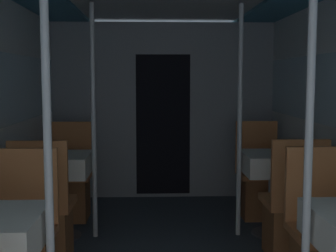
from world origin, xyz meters
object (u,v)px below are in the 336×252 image
(support_pole_left_0, at_px, (48,158))
(chair_left_far_1, at_px, (70,189))
(chair_left_near_1, at_px, (45,224))
(support_pole_right_0, at_px, (308,156))
(dining_table_left_1, at_px, (58,169))
(dining_table_right_1, at_px, (274,168))
(chair_right_near_1, at_px, (292,221))
(support_pole_right_1, at_px, (240,122))
(support_pole_left_1, at_px, (94,122))
(chair_right_far_1, at_px, (259,188))

(support_pole_left_0, xyz_separation_m, chair_left_far_1, (-0.32, 2.40, -0.74))
(chair_left_near_1, height_order, support_pole_right_0, support_pole_right_0)
(support_pole_right_0, bearing_deg, chair_left_far_1, 124.10)
(dining_table_left_1, distance_m, dining_table_right_1, 1.94)
(support_pole_right_0, xyz_separation_m, chair_right_near_1, (0.32, 1.28, -0.74))
(dining_table_right_1, xyz_separation_m, chair_right_near_1, (0.00, -0.56, -0.32))
(chair_left_near_1, height_order, support_pole_right_1, support_pole_right_1)
(support_pole_left_1, distance_m, dining_table_right_1, 1.68)
(support_pole_left_0, bearing_deg, support_pole_left_1, 90.00)
(support_pole_left_0, xyz_separation_m, dining_table_left_1, (-0.32, 1.84, -0.42))
(chair_right_far_1, height_order, support_pole_right_1, support_pole_right_1)
(chair_left_far_1, distance_m, support_pole_right_1, 1.87)
(chair_right_far_1, relative_size, support_pole_right_1, 0.47)
(chair_right_far_1, bearing_deg, chair_left_far_1, 0.00)
(support_pole_left_0, height_order, support_pole_right_1, same)
(chair_left_far_1, relative_size, dining_table_right_1, 1.30)
(chair_right_near_1, bearing_deg, chair_left_near_1, 180.00)
(chair_left_near_1, bearing_deg, chair_left_far_1, 90.00)
(dining_table_left_1, relative_size, chair_right_far_1, 0.77)
(dining_table_right_1, bearing_deg, chair_left_far_1, 163.92)
(chair_left_near_1, bearing_deg, support_pole_right_1, 19.05)
(support_pole_left_0, height_order, chair_right_far_1, support_pole_left_0)
(chair_left_far_1, bearing_deg, dining_table_left_1, 90.00)
(chair_right_far_1, bearing_deg, chair_right_near_1, 90.00)
(support_pole_right_0, bearing_deg, support_pole_right_1, 90.00)
(dining_table_left_1, height_order, chair_right_near_1, chair_right_near_1)
(dining_table_left_1, bearing_deg, chair_right_near_1, -16.08)
(dining_table_left_1, xyz_separation_m, support_pole_right_0, (1.62, -1.84, 0.42))
(dining_table_right_1, distance_m, support_pole_right_1, 0.53)
(chair_left_far_1, bearing_deg, support_pole_left_1, 119.88)
(support_pole_right_0, xyz_separation_m, support_pole_right_1, (0.00, 1.84, 0.00))
(dining_table_left_1, bearing_deg, support_pole_left_0, -80.06)
(dining_table_left_1, relative_size, support_pole_left_1, 0.36)
(support_pole_left_0, bearing_deg, support_pole_right_1, 54.69)
(support_pole_left_1, bearing_deg, chair_left_far_1, 119.88)
(chair_left_near_1, xyz_separation_m, dining_table_right_1, (1.94, 0.56, 0.32))
(chair_left_far_1, height_order, dining_table_right_1, chair_left_far_1)
(dining_table_right_1, distance_m, chair_right_far_1, 0.64)
(chair_left_near_1, distance_m, support_pole_right_0, 2.19)
(chair_left_near_1, distance_m, dining_table_right_1, 2.05)
(chair_left_near_1, bearing_deg, chair_right_near_1, 0.00)
(chair_left_near_1, height_order, chair_left_far_1, same)
(support_pole_right_0, bearing_deg, dining_table_right_1, 80.06)
(support_pole_left_0, distance_m, support_pole_right_1, 2.25)
(support_pole_right_0, height_order, support_pole_right_1, same)
(support_pole_left_0, distance_m, chair_left_far_1, 2.53)
(support_pole_left_0, relative_size, support_pole_right_1, 1.00)
(chair_left_near_1, height_order, chair_right_near_1, same)
(chair_left_near_1, distance_m, chair_left_far_1, 1.12)
(support_pole_left_0, distance_m, dining_table_left_1, 1.91)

